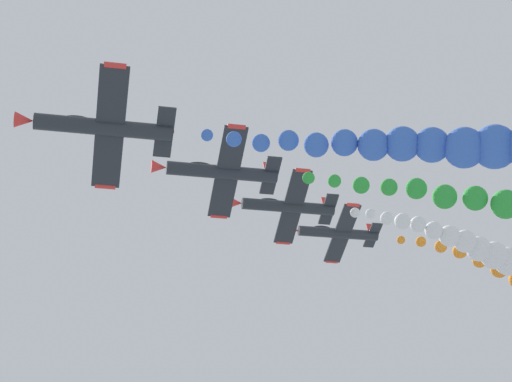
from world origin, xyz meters
TOP-DOWN VIEW (x-y plane):
  - airplane_lead at (-16.25, 13.83)m, footprint 8.10×10.35m
  - smoke_trail_lead at (-21.58, -11.62)m, footprint 10.16×26.24m
  - airplane_left_inner at (-5.91, 4.19)m, footprint 8.53×10.35m
  - smoke_trail_left_inner at (-8.40, -14.36)m, footprint 5.49×17.02m
  - airplane_right_inner at (5.21, -4.06)m, footprint 8.58×10.35m
  - smoke_trail_right_inner at (6.25, -23.51)m, footprint 3.64×18.59m
  - airplane_left_outer at (15.98, -12.42)m, footprint 8.86×10.35m
  - smoke_trail_left_outer at (16.28, -31.90)m, footprint 2.65×18.00m

SIDE VIEW (x-z plane):
  - smoke_trail_lead at x=-21.58m, z-range 107.28..111.85m
  - airplane_lead at x=-16.25m, z-range 108.09..113.77m
  - smoke_trail_left_inner at x=-8.40m, z-range 109.19..113.45m
  - smoke_trail_right_inner at x=6.25m, z-range 109.50..114.94m
  - airplane_left_inner at x=-5.91m, z-range 110.40..115.37m
  - smoke_trail_left_outer at x=16.28m, z-range 109.71..116.14m
  - airplane_right_inner at x=5.21m, z-range 112.22..117.09m
  - airplane_left_outer at x=15.98m, z-range 114.02..118.29m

